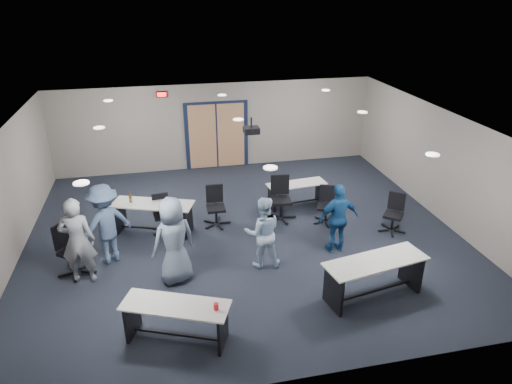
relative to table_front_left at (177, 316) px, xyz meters
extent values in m
plane|color=black|center=(1.75, 3.25, -0.49)|extent=(10.00, 10.00, 0.00)
cube|color=gray|center=(1.75, 7.75, 0.86)|extent=(10.00, 0.04, 2.70)
cube|color=gray|center=(1.75, -1.25, 0.86)|extent=(10.00, 0.04, 2.70)
cube|color=gray|center=(-3.25, 3.25, 0.86)|extent=(0.04, 9.00, 2.70)
cube|color=gray|center=(6.75, 3.25, 0.86)|extent=(0.04, 9.00, 2.70)
cube|color=silver|center=(1.75, 3.25, 2.21)|extent=(10.00, 9.00, 0.04)
cube|color=black|center=(1.75, 7.72, 0.56)|extent=(2.00, 0.06, 2.20)
cube|color=#9D6C47|center=(1.30, 7.70, 0.56)|extent=(0.85, 0.04, 2.05)
cube|color=#9D6C47|center=(2.20, 7.70, 0.56)|extent=(0.85, 0.04, 2.05)
cube|color=black|center=(0.15, 7.70, 1.96)|extent=(0.32, 0.05, 0.18)
cube|color=#FF0C0C|center=(0.15, 7.67, 1.96)|extent=(0.26, 0.02, 0.12)
cylinder|color=black|center=(2.05, 3.75, 2.09)|extent=(0.04, 0.04, 0.24)
cube|color=black|center=(2.05, 3.75, 1.91)|extent=(0.35, 0.30, 0.14)
cylinder|color=black|center=(2.05, 3.60, 1.91)|extent=(0.08, 0.03, 0.08)
cube|color=beige|center=(-0.01, 0.00, 0.21)|extent=(1.86, 1.23, 0.03)
cube|color=black|center=(-0.73, 0.31, -0.15)|extent=(0.25, 0.52, 0.69)
cube|color=black|center=(0.72, -0.30, -0.15)|extent=(0.25, 0.52, 0.69)
cube|color=black|center=(-0.01, 0.00, -0.40)|extent=(1.47, 0.65, 0.04)
cylinder|color=red|center=(0.63, -0.26, 0.28)|extent=(0.08, 0.08, 0.12)
cube|color=beige|center=(3.69, 0.38, 0.29)|extent=(2.07, 1.01, 0.03)
cube|color=black|center=(2.83, 0.22, -0.11)|extent=(0.16, 0.61, 0.77)
cube|color=black|center=(4.56, 0.54, -0.11)|extent=(0.16, 0.61, 0.77)
cube|color=black|center=(3.69, 0.38, -0.38)|extent=(1.74, 0.37, 0.04)
cube|color=beige|center=(-0.32, 3.78, 0.26)|extent=(2.00, 1.24, 0.03)
cube|color=black|center=(-1.11, 4.07, -0.12)|extent=(0.25, 0.56, 0.74)
cube|color=black|center=(0.47, 3.49, -0.12)|extent=(0.25, 0.56, 0.74)
cube|color=black|center=(-0.32, 3.78, -0.39)|extent=(1.60, 0.63, 0.04)
cube|color=beige|center=(3.41, 4.46, 0.13)|extent=(1.62, 0.69, 0.03)
cube|color=black|center=(2.72, 4.38, -0.19)|extent=(0.10, 0.48, 0.61)
cube|color=black|center=(4.11, 4.54, -0.19)|extent=(0.10, 0.48, 0.61)
cube|color=black|center=(3.41, 4.46, -0.41)|extent=(1.39, 0.20, 0.03)
imported|color=gray|center=(-1.75, 2.09, 0.42)|extent=(0.70, 0.48, 1.83)
imported|color=slate|center=(0.07, 1.73, 0.41)|extent=(1.03, 0.86, 1.80)
imported|color=#B1CBEA|center=(1.89, 1.87, 0.29)|extent=(0.81, 0.66, 1.58)
imported|color=navy|center=(3.63, 2.09, 0.31)|extent=(0.97, 0.48, 1.60)
imported|color=#44587B|center=(-1.29, 2.74, 0.39)|extent=(1.32, 1.17, 1.77)
camera|label=1|loc=(0.01, -6.09, 4.98)|focal=32.00mm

